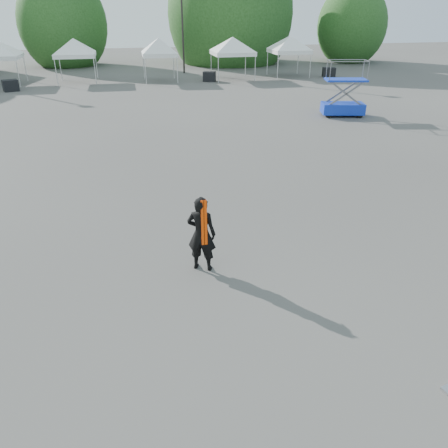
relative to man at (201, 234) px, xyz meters
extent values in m
plane|color=#474442|center=(1.13, 1.63, -0.93)|extent=(120.00, 120.00, 0.00)
cylinder|color=black|center=(4.13, 33.63, 3.82)|extent=(0.16, 0.16, 9.50)
cylinder|color=#382314|center=(-6.87, 41.63, 0.21)|extent=(0.36, 0.36, 2.27)
ellipsoid|color=#1D4617|center=(-6.87, 41.63, 3.01)|extent=(4.16, 4.16, 4.78)
cylinder|color=#382314|center=(10.13, 40.63, 0.47)|extent=(0.36, 0.36, 2.80)
ellipsoid|color=#1D4617|center=(10.13, 40.63, 3.92)|extent=(5.12, 5.12, 5.89)
cylinder|color=#382314|center=(23.13, 38.63, 0.12)|extent=(0.36, 0.36, 2.10)
ellipsoid|color=#1D4617|center=(23.13, 38.63, 2.71)|extent=(3.84, 3.84, 4.42)
cylinder|color=silver|center=(-9.23, 28.44, 0.07)|extent=(0.06, 0.06, 2.00)
cylinder|color=silver|center=(-9.23, 31.49, 0.07)|extent=(0.06, 0.06, 2.00)
cylinder|color=silver|center=(-6.50, 28.62, 0.07)|extent=(0.06, 0.06, 2.00)
cylinder|color=silver|center=(-3.58, 28.62, 0.07)|extent=(0.06, 0.06, 2.00)
cylinder|color=silver|center=(-6.50, 31.53, 0.07)|extent=(0.06, 0.06, 2.00)
cylinder|color=silver|center=(-3.58, 31.53, 0.07)|extent=(0.06, 0.06, 2.00)
cube|color=white|center=(-5.04, 30.08, 1.15)|extent=(3.12, 3.12, 0.30)
pyramid|color=white|center=(-5.04, 30.08, 2.40)|extent=(4.41, 4.41, 1.10)
cylinder|color=silver|center=(0.31, 27.86, 0.07)|extent=(0.06, 0.06, 2.00)
cylinder|color=silver|center=(2.83, 27.86, 0.07)|extent=(0.06, 0.06, 2.00)
cylinder|color=silver|center=(0.31, 30.38, 0.07)|extent=(0.06, 0.06, 2.00)
cylinder|color=silver|center=(2.83, 30.38, 0.07)|extent=(0.06, 0.06, 2.00)
cube|color=white|center=(1.57, 29.12, 1.15)|extent=(2.72, 2.72, 0.30)
pyramid|color=white|center=(1.57, 29.12, 2.40)|extent=(3.84, 3.84, 1.10)
cylinder|color=silver|center=(6.08, 27.34, 0.07)|extent=(0.06, 0.06, 2.00)
cylinder|color=silver|center=(9.15, 27.34, 0.07)|extent=(0.06, 0.06, 2.00)
cylinder|color=silver|center=(6.08, 30.42, 0.07)|extent=(0.06, 0.06, 2.00)
cylinder|color=silver|center=(9.15, 30.42, 0.07)|extent=(0.06, 0.06, 2.00)
cube|color=white|center=(7.62, 28.88, 1.15)|extent=(3.27, 3.27, 0.30)
pyramid|color=white|center=(7.62, 28.88, 2.40)|extent=(4.63, 4.63, 1.10)
cylinder|color=silver|center=(11.33, 28.01, 0.07)|extent=(0.06, 0.06, 2.00)
cylinder|color=silver|center=(14.24, 28.01, 0.07)|extent=(0.06, 0.06, 2.00)
cylinder|color=silver|center=(11.33, 30.93, 0.07)|extent=(0.06, 0.06, 2.00)
cylinder|color=silver|center=(14.24, 30.93, 0.07)|extent=(0.06, 0.06, 2.00)
cube|color=white|center=(12.78, 29.47, 1.15)|extent=(3.11, 3.11, 0.30)
pyramid|color=white|center=(12.78, 29.47, 2.40)|extent=(4.40, 4.40, 1.10)
imported|color=black|center=(0.00, 0.00, 0.00)|extent=(0.80, 0.69, 1.86)
cube|color=#FF4105|center=(0.00, -0.18, 0.37)|extent=(0.15, 0.02, 1.11)
cube|color=#0E10B6|center=(10.52, 14.16, -0.50)|extent=(2.52, 1.65, 0.58)
cube|color=#0E10B6|center=(10.52, 14.16, 1.05)|extent=(2.41, 1.58, 0.10)
cylinder|color=black|center=(9.57, 13.89, -0.76)|extent=(0.37, 0.22, 0.35)
cylinder|color=black|center=(11.26, 13.50, -0.76)|extent=(0.37, 0.22, 0.35)
cylinder|color=black|center=(9.79, 14.83, -0.76)|extent=(0.37, 0.22, 0.35)
cylinder|color=black|center=(11.48, 14.44, -0.76)|extent=(0.37, 0.22, 0.35)
cube|color=black|center=(-9.56, 26.75, -0.53)|extent=(1.25, 1.11, 0.80)
cube|color=black|center=(5.48, 28.14, -0.54)|extent=(1.19, 1.05, 0.78)
cube|color=black|center=(16.13, 28.27, -0.53)|extent=(1.17, 0.99, 0.80)
camera|label=1|loc=(-1.40, -8.80, 4.73)|focal=35.00mm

